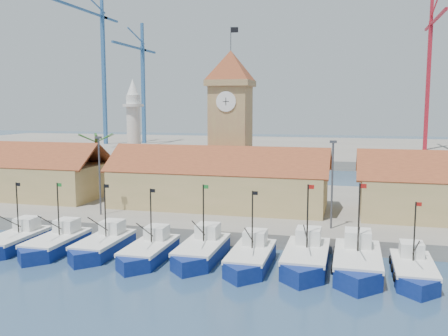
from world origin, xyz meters
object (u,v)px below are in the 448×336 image
(clock_tower, at_px, (231,121))
(minaret, at_px, (134,135))
(boat_0, at_px, (14,242))
(boat_4, at_px, (201,252))

(clock_tower, distance_m, minaret, 15.30)
(clock_tower, bearing_deg, boat_0, -123.67)
(boat_4, relative_size, clock_tower, 0.42)
(boat_0, relative_size, boat_4, 0.95)
(boat_0, distance_m, minaret, 27.65)
(boat_0, height_order, minaret, minaret)
(boat_4, height_order, clock_tower, clock_tower)
(clock_tower, bearing_deg, boat_4, -83.07)
(boat_0, bearing_deg, boat_4, 3.58)
(boat_4, xyz_separation_m, minaret, (-17.79, 24.94, 8.98))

